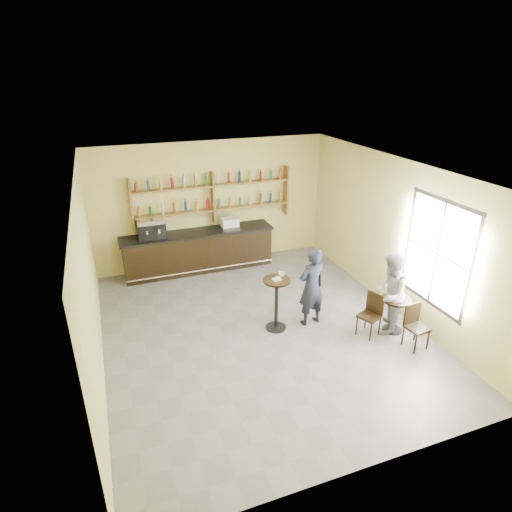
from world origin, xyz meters
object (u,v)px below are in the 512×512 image
object	(u,v)px
espresso_machine	(152,228)
pedestal_table	(276,304)
chair_south	(417,327)
pastry_case	(229,223)
man_main	(312,287)
chair_west	(369,316)
bar_counter	(199,251)
cafe_table	(394,315)
patron_second	(389,294)

from	to	relation	value
espresso_machine	pedestal_table	world-z (taller)	espresso_machine
chair_south	pastry_case	bearing A→B (deg)	108.80
pedestal_table	man_main	world-z (taller)	man_main
espresso_machine	chair_west	xyz separation A→B (m)	(3.51, -4.04, -0.84)
bar_counter	chair_west	distance (m)	4.70
pastry_case	chair_west	xyz separation A→B (m)	(1.57, -4.04, -0.74)
pastry_case	chair_west	world-z (taller)	pastry_case
man_main	chair_south	size ratio (longest dim) A/B	1.93
chair_south	man_main	bearing A→B (deg)	129.76
espresso_machine	cafe_table	distance (m)	5.84
man_main	cafe_table	distance (m)	1.71
chair_west	chair_south	world-z (taller)	same
bar_counter	pedestal_table	bearing A→B (deg)	-75.92
chair_west	patron_second	world-z (taller)	patron_second
man_main	patron_second	xyz separation A→B (m)	(1.28, -0.76, -0.00)
pastry_case	patron_second	size ratio (longest dim) A/B	0.27
pastry_case	cafe_table	bearing A→B (deg)	-61.73
bar_counter	patron_second	bearing A→B (deg)	-54.93
patron_second	chair_west	bearing A→B (deg)	-42.35
bar_counter	man_main	bearing A→B (deg)	-64.75
chair_south	espresso_machine	bearing A→B (deg)	125.27
pastry_case	pedestal_table	size ratio (longest dim) A/B	0.40
cafe_table	chair_south	distance (m)	0.61
bar_counter	patron_second	xyz separation A→B (m)	(2.82, -4.02, 0.31)
chair_south	chair_west	bearing A→B (deg)	126.72
pedestal_table	patron_second	distance (m)	2.19
bar_counter	pastry_case	xyz separation A→B (m)	(0.84, 0.00, 0.65)
man_main	pedestal_table	bearing A→B (deg)	-13.31
chair_west	chair_south	size ratio (longest dim) A/B	1.00
man_main	espresso_machine	bearing A→B (deg)	-60.26
pastry_case	chair_west	bearing A→B (deg)	-67.90
pastry_case	chair_south	size ratio (longest dim) A/B	0.52
pedestal_table	patron_second	world-z (taller)	patron_second
bar_counter	chair_south	xyz separation A→B (m)	(3.01, -4.69, -0.09)
pedestal_table	chair_south	world-z (taller)	pedestal_table
pastry_case	pedestal_table	world-z (taller)	pastry_case
pastry_case	chair_south	bearing A→B (deg)	-64.30
pastry_case	man_main	distance (m)	3.35
pastry_case	cafe_table	size ratio (longest dim) A/B	0.61
bar_counter	chair_west	world-z (taller)	bar_counter
pedestal_table	chair_south	bearing A→B (deg)	-33.95
bar_counter	pedestal_table	distance (m)	3.31
man_main	chair_south	world-z (taller)	man_main
pedestal_table	patron_second	size ratio (longest dim) A/B	0.67
espresso_machine	chair_west	bearing A→B (deg)	-45.07
chair_south	patron_second	bearing A→B (deg)	99.53
pedestal_table	patron_second	xyz separation A→B (m)	(2.01, -0.81, 0.27)
espresso_machine	patron_second	xyz separation A→B (m)	(3.93, -4.02, -0.45)
pastry_case	chair_west	size ratio (longest dim) A/B	0.52
chair_west	cafe_table	bearing A→B (deg)	60.94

